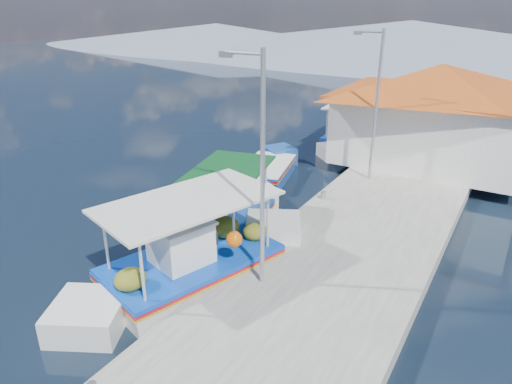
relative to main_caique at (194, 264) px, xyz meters
The scene contains 11 objects.
ground 3.10m from the main_caique, 145.92° to the right, with size 160.00×160.00×0.00m, color black.
quay 5.47m from the main_caique, 51.82° to the left, with size 5.00×44.00×0.50m, color #A9A69E.
bollards 3.76m from the main_caique, 70.22° to the left, with size 0.20×17.20×0.30m.
main_caique is the anchor object (origin of this frame).
caique_green_canopy 2.74m from the main_caique, 101.96° to the left, with size 3.22×7.07×2.71m.
caique_blue_hull 8.51m from the main_caique, 104.96° to the left, with size 2.80×6.07×1.11m.
caique_far 15.30m from the main_caique, 93.41° to the left, with size 2.42×7.38×2.59m.
harbor_building 13.97m from the main_caique, 74.56° to the left, with size 10.49×10.49×4.40m.
lamp_post_near 3.87m from the main_caique, ahead, with size 1.21×0.14×6.00m.
lamp_post_far 10.06m from the main_caique, 77.96° to the left, with size 1.21×0.14×6.00m.
mountain_ridge 54.46m from the main_caique, 85.77° to the left, with size 171.40×96.00×5.50m.
Camera 1 is at (9.86, -7.12, 7.43)m, focal length 32.50 mm.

